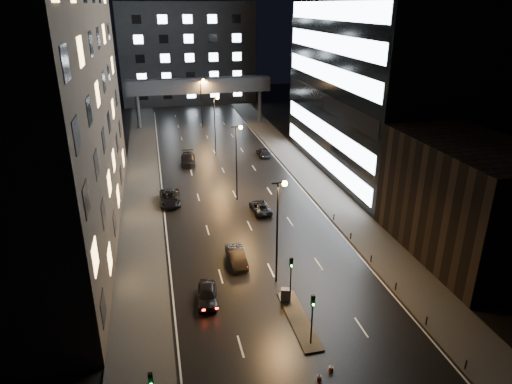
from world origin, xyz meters
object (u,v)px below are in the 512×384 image
(car_away_c, at_px, (170,198))
(car_away_d, at_px, (188,159))
(car_toward_a, at_px, (260,207))
(car_away_b, at_px, (237,257))
(utility_cabinet, at_px, (285,295))
(car_away_a, at_px, (207,295))
(car_toward_b, at_px, (263,152))

(car_away_c, xyz_separation_m, car_away_d, (3.75, 15.77, 0.03))
(car_away_d, xyz_separation_m, car_toward_a, (7.22, -20.93, -0.18))
(car_away_c, distance_m, car_toward_a, 12.13)
(car_away_b, height_order, utility_cabinet, car_away_b)
(car_away_a, relative_size, car_toward_b, 0.90)
(car_away_a, height_order, car_toward_a, car_away_a)
(car_away_b, height_order, car_toward_b, car_away_b)
(car_away_d, distance_m, utility_cabinet, 40.21)
(car_toward_b, bearing_deg, car_away_a, 69.86)
(car_away_a, bearing_deg, car_toward_a, 68.92)
(car_toward_a, bearing_deg, car_away_b, 63.62)
(car_away_a, bearing_deg, car_away_d, 93.61)
(car_away_d, bearing_deg, utility_cabinet, -78.82)
(utility_cabinet, bearing_deg, car_toward_a, 100.15)
(car_away_d, distance_m, car_toward_b, 13.12)
(car_away_a, distance_m, car_toward_b, 42.21)
(car_toward_b, bearing_deg, utility_cabinet, 79.21)
(car_away_d, height_order, utility_cabinet, car_away_d)
(car_away_a, bearing_deg, car_toward_b, 75.68)
(car_away_a, height_order, car_away_c, car_away_c)
(car_away_d, relative_size, utility_cabinet, 4.54)
(car_away_b, xyz_separation_m, utility_cabinet, (2.95, -7.44, 0.02))
(utility_cabinet, bearing_deg, car_toward_b, 95.81)
(car_toward_b, bearing_deg, car_toward_a, 75.60)
(car_toward_b, bearing_deg, car_away_b, 72.20)
(car_away_c, height_order, car_away_d, car_away_d)
(car_toward_b, bearing_deg, car_away_d, 5.94)
(car_away_c, bearing_deg, utility_cabinet, -69.67)
(car_away_d, bearing_deg, car_away_c, -99.30)
(car_away_d, xyz_separation_m, utility_cabinet, (4.97, -39.91, -0.05))
(car_away_a, relative_size, car_away_b, 0.93)
(car_away_c, bearing_deg, car_toward_a, -24.72)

